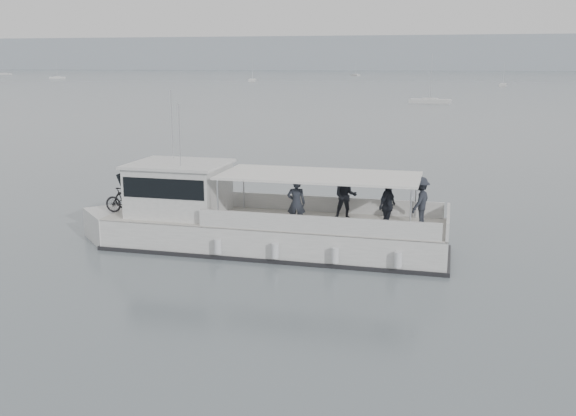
# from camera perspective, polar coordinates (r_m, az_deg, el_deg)

# --- Properties ---
(ground) EXTENTS (1400.00, 1400.00, 0.00)m
(ground) POSITION_cam_1_polar(r_m,az_deg,el_deg) (27.77, -10.60, -1.50)
(ground) COLOR slate
(ground) RESTS_ON ground
(headland) EXTENTS (1400.00, 90.00, 28.00)m
(headland) POSITION_cam_1_polar(r_m,az_deg,el_deg) (584.86, 11.71, 13.29)
(headland) COLOR #939EA8
(headland) RESTS_ON ground
(tour_boat) EXTENTS (14.26, 4.02, 5.95)m
(tour_boat) POSITION_cam_1_polar(r_m,az_deg,el_deg) (23.88, -4.06, -1.24)
(tour_boat) COLOR silver
(tour_boat) RESTS_ON ground
(moored_fleet) EXTENTS (453.05, 276.36, 10.47)m
(moored_fleet) POSITION_cam_1_polar(r_m,az_deg,el_deg) (215.23, 2.25, 11.13)
(moored_fleet) COLOR silver
(moored_fleet) RESTS_ON ground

